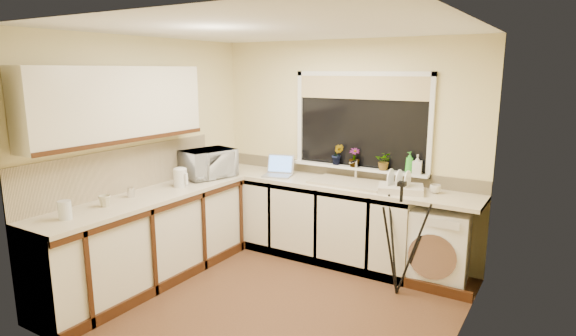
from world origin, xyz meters
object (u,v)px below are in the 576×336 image
Objects in this scene: tripod at (399,239)px; plant_c at (354,158)px; glass_jug at (65,210)px; cup_left at (105,201)px; washing_machine at (440,246)px; microwave at (208,164)px; cup_back at (435,189)px; steel_jar at (131,192)px; soap_bottle_green at (409,162)px; dish_rack at (401,189)px; laptop at (279,170)px; plant_b at (338,154)px; plant_d at (384,161)px; soap_bottle_clear at (417,164)px; kettle at (180,178)px.

plant_c reaches higher than tripod.
glass_jug reaches higher than cup_left.
washing_machine is 2.67m from microwave.
cup_left reaches higher than cup_back.
steel_jar is 1.07m from microwave.
washing_machine is 7.00× the size of cup_left.
tripod is 2.31m from microwave.
plant_c is 0.63m from soap_bottle_green.
dish_rack is 1.96× the size of soap_bottle_green.
washing_machine is 6.93× the size of cup_back.
laptop is at bearing 71.38° from cup_left.
plant_b is (-0.98, 0.67, 0.62)m from tripod.
plant_d is at bearing -0.43° from plant_b.
washing_machine is 2.01× the size of laptop.
soap_bottle_clear is (0.08, 0.26, 0.22)m from dish_rack.
laptop is at bearing -163.79° from plant_c.
cup_left is at bearing -120.54° from plant_b.
soap_bottle_green is 2.02× the size of cup_back.
soap_bottle_green is at bearing 51.15° from glass_jug.
plant_d is at bearing 0.31° from plant_c.
laptop is (-1.88, -0.05, 0.58)m from washing_machine.
laptop is at bearing -168.31° from plant_d.
dish_rack is 2.68m from steel_jar.
soap_bottle_clear is (0.92, 0.00, -0.02)m from plant_b.
dish_rack is 4.43× the size of steel_jar.
steel_jar is 0.50× the size of plant_d.
tripod is 1.34m from plant_b.
soap_bottle_green reaches higher than microwave.
cup_left is at bearing -130.37° from plant_d.
plant_b is (-1.25, 0.20, 0.78)m from washing_machine.
tripod is 2.74m from cup_left.
kettle is 0.42× the size of dish_rack.
soap_bottle_green is at bearing 45.71° from cup_left.
plant_d is 0.36m from soap_bottle_clear.
washing_machine is at bearing -9.70° from dish_rack.
soap_bottle_green reaches higher than plant_d.
plant_b is at bearing 45.89° from kettle.
soap_bottle_green is at bearing 72.75° from dish_rack.
plant_b is at bearing 53.78° from steel_jar.
dish_rack is (2.06, 1.01, -0.06)m from kettle.
soap_bottle_clear is at bearing -55.95° from microwave.
plant_d is at bearing -3.30° from laptop.
kettle is 2.49m from soap_bottle_clear.
laptop is 1.58m from soap_bottle_clear.
plant_b reaches higher than dish_rack.
plant_c is at bearing 125.44° from tripod.
washing_machine is at bearing 43.72° from glass_jug.
kettle reaches higher than cup_back.
cup_back is (0.17, 0.55, 0.39)m from tripod.
soap_bottle_green is at bearing -177.76° from soap_bottle_clear.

